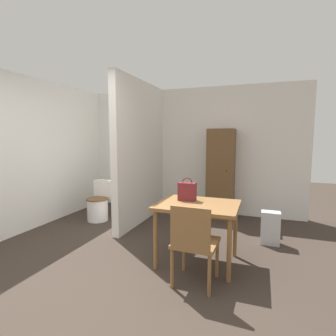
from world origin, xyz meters
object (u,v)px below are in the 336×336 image
(toilet, at_px, (100,203))
(wooden_cabinet, at_px, (221,174))
(wooden_chair, at_px, (194,241))
(dining_table, at_px, (198,211))
(space_heater, at_px, (270,228))
(handbag, at_px, (187,191))

(toilet, distance_m, wooden_cabinet, 2.33)
(wooden_cabinet, bearing_deg, wooden_chair, -87.50)
(dining_table, xyz_separation_m, space_heater, (0.85, 0.89, -0.41))
(space_heater, bearing_deg, toilet, 177.06)
(wooden_chair, relative_size, handbag, 2.96)
(dining_table, distance_m, space_heater, 1.30)
(dining_table, distance_m, toilet, 2.37)
(wooden_chair, distance_m, toilet, 2.70)
(wooden_chair, relative_size, space_heater, 1.82)
(toilet, relative_size, space_heater, 1.51)
(dining_table, relative_size, wooden_chair, 1.11)
(toilet, relative_size, handbag, 2.46)
(toilet, distance_m, space_heater, 2.96)
(handbag, xyz_separation_m, space_heater, (1.01, 0.78, -0.61))
(handbag, distance_m, space_heater, 1.42)
(dining_table, relative_size, handbag, 3.28)
(wooden_cabinet, xyz_separation_m, space_heater, (0.87, -1.06, -0.60))
(space_heater, bearing_deg, wooden_cabinet, 129.57)
(toilet, height_order, handbag, handbag)
(toilet, xyz_separation_m, wooden_cabinet, (2.08, 0.90, 0.53))
(dining_table, bearing_deg, handbag, 146.46)
(dining_table, xyz_separation_m, handbag, (-0.16, 0.11, 0.21))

